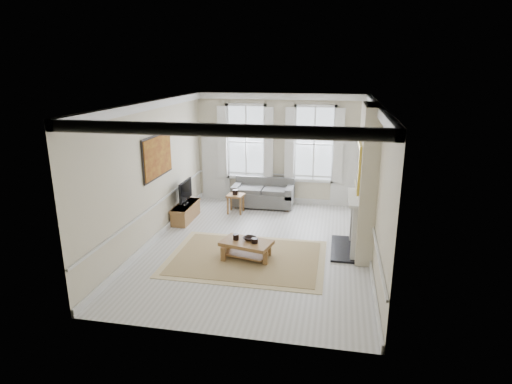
% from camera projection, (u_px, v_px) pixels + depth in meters
% --- Properties ---
extents(floor, '(7.20, 7.20, 0.00)m').
position_uv_depth(floor, '(258.00, 246.00, 10.27)').
color(floor, '#B7B5AD').
rests_on(floor, ground).
extents(ceiling, '(7.20, 7.20, 0.00)m').
position_uv_depth(ceiling, '(258.00, 103.00, 9.31)').
color(ceiling, white).
rests_on(ceiling, back_wall).
extents(back_wall, '(5.20, 0.00, 5.20)m').
position_uv_depth(back_wall, '(280.00, 149.00, 13.18)').
color(back_wall, beige).
rests_on(back_wall, floor).
extents(left_wall, '(0.00, 7.20, 7.20)m').
position_uv_depth(left_wall, '(152.00, 173.00, 10.26)').
color(left_wall, beige).
rests_on(left_wall, floor).
extents(right_wall, '(0.00, 7.20, 7.20)m').
position_uv_depth(right_wall, '(375.00, 184.00, 9.32)').
color(right_wall, beige).
rests_on(right_wall, floor).
extents(window_left, '(1.26, 0.20, 2.20)m').
position_uv_depth(window_left, '(246.00, 142.00, 13.27)').
color(window_left, '#B2BCC6').
rests_on(window_left, back_wall).
extents(window_right, '(1.26, 0.20, 2.20)m').
position_uv_depth(window_right, '(314.00, 144.00, 12.89)').
color(window_right, '#B2BCC6').
rests_on(window_right, back_wall).
extents(door_left, '(0.90, 0.08, 2.30)m').
position_uv_depth(door_left, '(216.00, 164.00, 13.67)').
color(door_left, silver).
rests_on(door_left, floor).
extents(door_right, '(0.90, 0.08, 2.30)m').
position_uv_depth(door_right, '(346.00, 170.00, 12.93)').
color(door_right, silver).
rests_on(door_right, floor).
extents(painting, '(0.05, 1.66, 1.06)m').
position_uv_depth(painting, '(158.00, 156.00, 10.44)').
color(painting, '#A5761C').
rests_on(painting, left_wall).
extents(chimney_breast, '(0.35, 1.70, 3.38)m').
position_uv_depth(chimney_breast, '(367.00, 181.00, 9.54)').
color(chimney_breast, beige).
rests_on(chimney_breast, floor).
extents(hearth, '(0.55, 1.50, 0.05)m').
position_uv_depth(hearth, '(343.00, 249.00, 10.09)').
color(hearth, black).
rests_on(hearth, floor).
extents(fireplace, '(0.21, 1.45, 1.33)m').
position_uv_depth(fireplace, '(353.00, 221.00, 9.86)').
color(fireplace, silver).
rests_on(fireplace, floor).
extents(mirror, '(0.06, 1.26, 1.06)m').
position_uv_depth(mirror, '(358.00, 165.00, 9.48)').
color(mirror, gold).
rests_on(mirror, chimney_breast).
extents(sofa, '(1.84, 0.90, 0.86)m').
position_uv_depth(sofa, '(263.00, 195.00, 13.17)').
color(sofa, '#5B5A58').
rests_on(sofa, floor).
extents(side_table, '(0.50, 0.50, 0.56)m').
position_uv_depth(side_table, '(236.00, 198.00, 12.52)').
color(side_table, brown).
rests_on(side_table, floor).
extents(rug, '(3.50, 2.60, 0.02)m').
position_uv_depth(rug, '(246.00, 258.00, 9.63)').
color(rug, tan).
rests_on(rug, floor).
extents(coffee_table, '(1.22, 0.88, 0.41)m').
position_uv_depth(coffee_table, '(246.00, 245.00, 9.54)').
color(coffee_table, brown).
rests_on(coffee_table, rug).
extents(ceramic_pot_a, '(0.13, 0.13, 0.13)m').
position_uv_depth(ceramic_pot_a, '(236.00, 237.00, 9.59)').
color(ceramic_pot_a, black).
rests_on(ceramic_pot_a, coffee_table).
extents(ceramic_pot_b, '(0.15, 0.15, 0.11)m').
position_uv_depth(ceramic_pot_b, '(255.00, 241.00, 9.42)').
color(ceramic_pot_b, black).
rests_on(ceramic_pot_b, coffee_table).
extents(bowl, '(0.36, 0.36, 0.07)m').
position_uv_depth(bowl, '(249.00, 238.00, 9.59)').
color(bowl, black).
rests_on(bowl, coffee_table).
extents(tv_stand, '(0.41, 1.29, 0.46)m').
position_uv_depth(tv_stand, '(186.00, 212.00, 11.99)').
color(tv_stand, brown).
rests_on(tv_stand, floor).
extents(tv, '(0.08, 0.90, 0.68)m').
position_uv_depth(tv, '(186.00, 191.00, 11.80)').
color(tv, black).
rests_on(tv, tv_stand).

